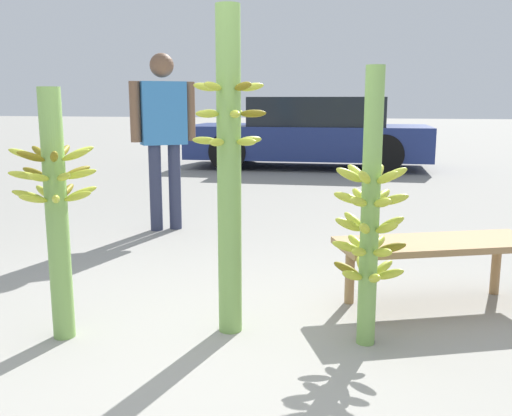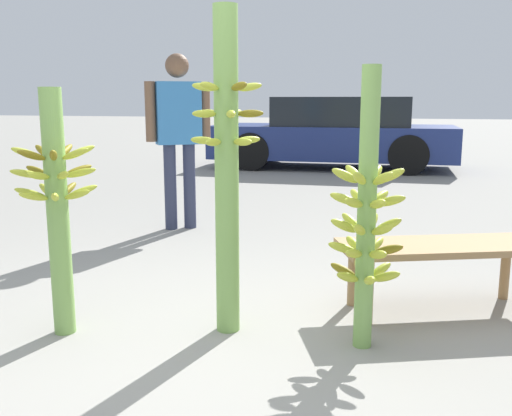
{
  "view_description": "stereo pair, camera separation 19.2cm",
  "coord_description": "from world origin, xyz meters",
  "px_view_note": "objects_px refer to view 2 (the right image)",
  "views": [
    {
      "loc": [
        0.87,
        -2.48,
        1.26
      ],
      "look_at": [
        0.19,
        0.68,
        0.65
      ],
      "focal_mm": 40.0,
      "sensor_mm": 36.0,
      "label": 1
    },
    {
      "loc": [
        1.06,
        -2.43,
        1.26
      ],
      "look_at": [
        0.19,
        0.68,
        0.65
      ],
      "focal_mm": 40.0,
      "sensor_mm": 36.0,
      "label": 2
    }
  ],
  "objects_px": {
    "vendor_person": "(179,126)",
    "banana_stalk_center": "(227,169)",
    "banana_stalk_left": "(57,205)",
    "banana_stalk_right": "(366,217)",
    "market_bench": "(443,253)",
    "parked_car": "(335,133)"
  },
  "relations": [
    {
      "from": "banana_stalk_right",
      "to": "vendor_person",
      "type": "bearing_deg",
      "value": 130.7
    },
    {
      "from": "market_bench",
      "to": "vendor_person",
      "type": "bearing_deg",
      "value": 122.68
    },
    {
      "from": "banana_stalk_left",
      "to": "banana_stalk_center",
      "type": "bearing_deg",
      "value": 17.85
    },
    {
      "from": "banana_stalk_left",
      "to": "parked_car",
      "type": "xyz_separation_m",
      "value": [
        0.35,
        8.28,
        -0.06
      ]
    },
    {
      "from": "vendor_person",
      "to": "market_bench",
      "type": "xyz_separation_m",
      "value": [
        2.42,
        -1.7,
        -0.66
      ]
    },
    {
      "from": "banana_stalk_center",
      "to": "market_bench",
      "type": "xyz_separation_m",
      "value": [
        1.15,
        0.63,
        -0.54
      ]
    },
    {
      "from": "banana_stalk_center",
      "to": "parked_car",
      "type": "bearing_deg",
      "value": 93.63
    },
    {
      "from": "banana_stalk_left",
      "to": "banana_stalk_right",
      "type": "relative_size",
      "value": 0.93
    },
    {
      "from": "market_bench",
      "to": "parked_car",
      "type": "height_order",
      "value": "parked_car"
    },
    {
      "from": "banana_stalk_center",
      "to": "vendor_person",
      "type": "relative_size",
      "value": 1.02
    },
    {
      "from": "banana_stalk_left",
      "to": "vendor_person",
      "type": "bearing_deg",
      "value": 98.98
    },
    {
      "from": "vendor_person",
      "to": "parked_car",
      "type": "height_order",
      "value": "vendor_person"
    },
    {
      "from": "banana_stalk_left",
      "to": "parked_car",
      "type": "relative_size",
      "value": 0.29
    },
    {
      "from": "vendor_person",
      "to": "market_bench",
      "type": "distance_m",
      "value": 3.03
    },
    {
      "from": "market_bench",
      "to": "banana_stalk_center",
      "type": "bearing_deg",
      "value": -173.75
    },
    {
      "from": "banana_stalk_center",
      "to": "banana_stalk_right",
      "type": "height_order",
      "value": "banana_stalk_center"
    },
    {
      "from": "banana_stalk_right",
      "to": "banana_stalk_center",
      "type": "bearing_deg",
      "value": 178.73
    },
    {
      "from": "vendor_person",
      "to": "banana_stalk_right",
      "type": "bearing_deg",
      "value": -83.87
    },
    {
      "from": "banana_stalk_left",
      "to": "banana_stalk_right",
      "type": "distance_m",
      "value": 1.62
    },
    {
      "from": "vendor_person",
      "to": "banana_stalk_center",
      "type": "bearing_deg",
      "value": -95.9
    },
    {
      "from": "banana_stalk_left",
      "to": "vendor_person",
      "type": "distance_m",
      "value": 2.65
    },
    {
      "from": "banana_stalk_left",
      "to": "parked_car",
      "type": "bearing_deg",
      "value": 87.57
    }
  ]
}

